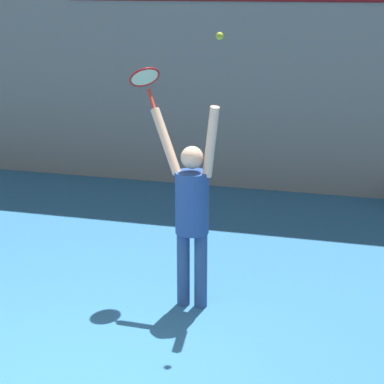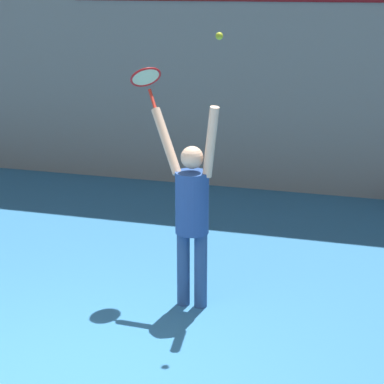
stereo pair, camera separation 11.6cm
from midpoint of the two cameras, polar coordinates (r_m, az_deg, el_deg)
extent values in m
cube|color=gray|center=(10.75, 3.15, 13.36)|extent=(18.00, 0.10, 5.00)
cylinder|color=#2D4C7F|center=(7.04, -1.19, -6.28)|extent=(0.13, 0.13, 0.79)
cylinder|color=#2D4C7F|center=(6.99, 0.24, -6.44)|extent=(0.13, 0.13, 0.79)
cylinder|color=#26478C|center=(6.77, -0.49, -0.87)|extent=(0.33, 0.33, 0.62)
sphere|color=beige|center=(6.64, -0.50, 2.85)|extent=(0.22, 0.22, 0.22)
cylinder|color=beige|center=(6.52, 1.05, 4.10)|extent=(0.22, 0.20, 0.70)
cylinder|color=beige|center=(6.81, -2.64, 4.18)|extent=(0.42, 0.36, 0.63)
cylinder|color=red|center=(6.98, -3.81, 7.59)|extent=(0.14, 0.16, 0.19)
torus|color=red|center=(7.11, -4.39, 9.37)|extent=(0.41, 0.40, 0.23)
cylinder|color=beige|center=(7.11, -4.39, 9.37)|extent=(0.34, 0.34, 0.19)
sphere|color=#CCDB2D|center=(6.29, 1.74, 12.68)|extent=(0.07, 0.07, 0.07)
camera|label=1|loc=(0.06, -90.49, -0.15)|focal=65.00mm
camera|label=2|loc=(0.06, 89.51, 0.15)|focal=65.00mm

